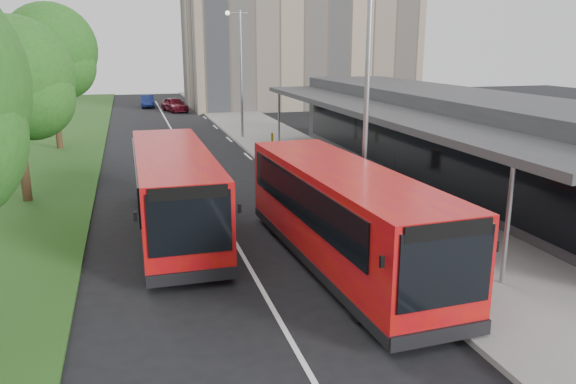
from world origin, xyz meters
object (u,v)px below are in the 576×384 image
bus_main (343,217)px  bus_second (174,191)px  bollard (272,140)px  tree_mid (14,84)px  litter_bin (320,166)px  lamp_post_near (364,88)px  car_far (147,101)px  tree_far (50,56)px  car_near (175,104)px  lamp_post_far (240,66)px

bus_main → bus_second: size_ratio=1.02×
bollard → tree_mid: bearing=-144.9°
bus_second → litter_bin: bearing=40.2°
lamp_post_near → car_far: lamp_post_near is taller
tree_far → car_near: tree_far is taller
lamp_post_far → car_near: 17.91m
bus_second → litter_bin: 9.40m
tree_mid → bus_main: size_ratio=0.72×
car_far → bus_main: bearing=-85.4°
lamp_post_near → bus_second: 6.93m
tree_far → bollard: tree_far is taller
tree_mid → bus_second: 8.13m
tree_far → bus_main: (9.55, -21.50, -3.99)m
tree_mid → tree_far: size_ratio=0.85×
bus_main → car_far: bearing=91.8°
tree_mid → bus_second: (5.31, -5.25, -3.20)m
tree_far → lamp_post_near: (11.13, -19.05, -0.70)m
lamp_post_near → tree_mid: bearing=147.6°
tree_mid → tree_far: 12.03m
car_far → lamp_post_far: bearing=-76.8°
tree_mid → car_near: tree_mid is taller
lamp_post_far → bollard: 6.15m
bus_main → bollard: bearing=79.1°
lamp_post_near → car_near: lamp_post_near is taller
lamp_post_near → lamp_post_far: size_ratio=1.00×
tree_far → lamp_post_near: size_ratio=1.05×
bus_main → bollard: (2.55, 17.99, -0.84)m
tree_far → car_near: (8.23, 18.15, -4.75)m
bus_second → car_far: bearing=89.0°
car_far → bus_second: bearing=-91.0°
tree_far → litter_bin: bearing=-41.9°
lamp_post_far → car_near: (-2.90, 17.20, -4.05)m
bus_second → car_far: 40.18m
car_near → car_far: 5.29m
bollard → car_near: 22.00m
bus_second → car_near: 35.52m
tree_mid → car_near: bearing=74.7°
tree_mid → litter_bin: (12.45, 0.81, -4.01)m
tree_far → bus_second: (5.31, -17.25, -4.01)m
tree_far → litter_bin: size_ratio=9.46×
lamp_post_far → bus_main: lamp_post_far is taller
litter_bin → bollard: (-0.35, 7.68, -0.01)m
lamp_post_far → car_far: lamp_post_far is taller
lamp_post_near → car_near: 37.53m
tree_far → litter_bin: tree_far is taller
bus_main → car_far: bus_main is taller
lamp_post_far → bus_main: bearing=-94.0°
lamp_post_near → bus_second: lamp_post_near is taller
tree_far → car_far: (5.93, 22.92, -4.83)m
lamp_post_near → car_far: (-5.20, 41.97, -4.12)m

